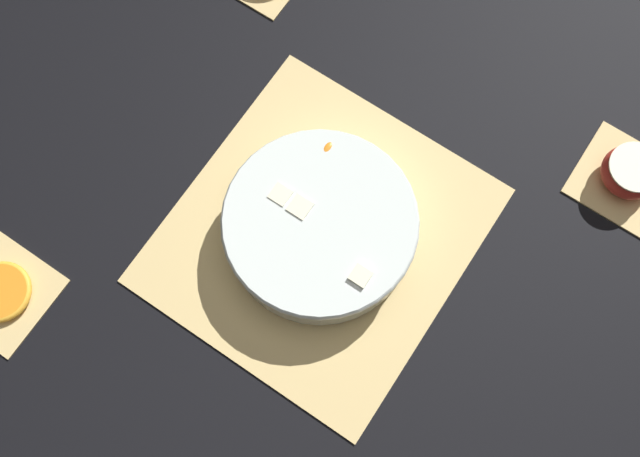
% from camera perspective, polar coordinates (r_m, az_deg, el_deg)
% --- Properties ---
extents(ground_plane, '(6.00, 6.00, 0.00)m').
position_cam_1_polar(ground_plane, '(1.02, 0.00, -0.52)').
color(ground_plane, black).
extents(bamboo_mat_center, '(0.41, 0.38, 0.01)m').
position_cam_1_polar(bamboo_mat_center, '(1.01, 0.00, -0.47)').
color(bamboo_mat_center, '#D6B775').
rests_on(bamboo_mat_center, ground_plane).
extents(coaster_mat_near_right, '(0.13, 0.13, 0.01)m').
position_cam_1_polar(coaster_mat_near_right, '(1.12, 22.09, 3.53)').
color(coaster_mat_near_right, '#D6B775').
rests_on(coaster_mat_near_right, ground_plane).
extents(coaster_mat_far_left, '(0.13, 0.13, 0.01)m').
position_cam_1_polar(coaster_mat_far_left, '(1.08, -23.02, -4.55)').
color(coaster_mat_far_left, '#D6B775').
rests_on(coaster_mat_far_left, ground_plane).
extents(fruit_salad_bowl, '(0.26, 0.26, 0.07)m').
position_cam_1_polar(fruit_salad_bowl, '(0.97, 0.04, 0.20)').
color(fruit_salad_bowl, silver).
rests_on(fruit_salad_bowl, bamboo_mat_center).
extents(apple_half, '(0.08, 0.08, 0.04)m').
position_cam_1_polar(apple_half, '(1.10, 22.58, 3.99)').
color(apple_half, '#B72D23').
rests_on(apple_half, coaster_mat_near_right).
extents(orange_slice_whole, '(0.08, 0.08, 0.01)m').
position_cam_1_polar(orange_slice_whole, '(1.07, -23.18, -4.45)').
color(orange_slice_whole, orange).
rests_on(orange_slice_whole, coaster_mat_far_left).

